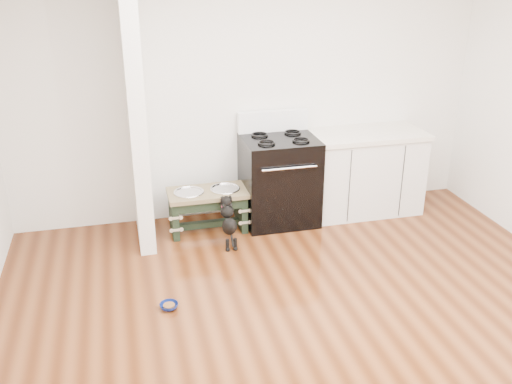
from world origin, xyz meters
The scene contains 8 objects.
ground centered at (0.00, 0.00, 0.00)m, with size 5.00×5.00×0.00m, color #451F0C.
room_shell centered at (0.00, 0.00, 1.62)m, with size 5.00×5.00×5.00m.
partition_wall centered at (-1.18, 2.10, 1.35)m, with size 0.15×0.80×2.70m, color silver.
oven_range centered at (0.25, 2.16, 0.48)m, with size 0.76×0.69×1.14m.
cabinet_run centered at (1.23, 2.18, 0.45)m, with size 1.24×0.64×0.91m.
dog_feeder centered at (-0.53, 2.09, 0.31)m, with size 0.80×0.43×0.46m.
puppy centered at (-0.39, 1.72, 0.27)m, with size 0.14×0.41×0.49m.
floor_bowl centered at (-1.08, 0.76, 0.02)m, with size 0.19×0.19×0.05m.
Camera 1 is at (-1.34, -3.21, 2.68)m, focal length 40.00 mm.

